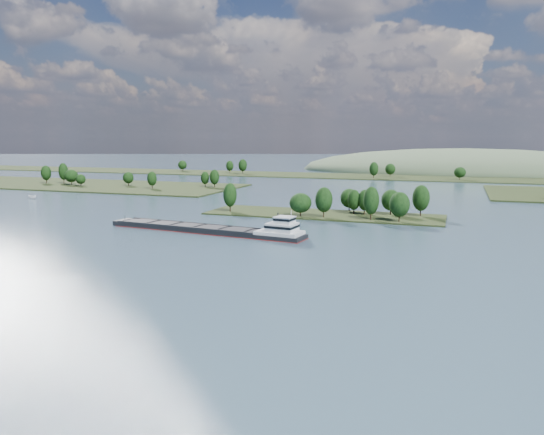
% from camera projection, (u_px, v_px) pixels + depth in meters
% --- Properties ---
extents(ground, '(1800.00, 1800.00, 0.00)m').
position_uv_depth(ground, '(278.00, 241.00, 169.66)').
color(ground, '#324856').
rests_on(ground, ground).
extents(tree_island, '(100.00, 30.34, 14.48)m').
position_uv_depth(tree_island, '(339.00, 207.00, 221.68)').
color(tree_island, black).
rests_on(tree_island, ground).
extents(left_bank, '(300.00, 80.00, 15.73)m').
position_uv_depth(left_bank, '(36.00, 182.00, 375.10)').
color(left_bank, black).
rests_on(left_bank, ground).
extents(back_shoreline, '(900.00, 60.00, 15.11)m').
position_uv_depth(back_shoreline, '(398.00, 177.00, 427.79)').
color(back_shoreline, black).
rests_on(back_shoreline, ground).
extents(hill_west, '(320.00, 160.00, 44.00)m').
position_uv_depth(hill_west, '(465.00, 172.00, 504.34)').
color(hill_west, '#46593D').
rests_on(hill_west, ground).
extents(cargo_barge, '(76.70, 18.34, 10.30)m').
position_uv_depth(cargo_barge, '(217.00, 229.00, 184.24)').
color(cargo_barge, black).
rests_on(cargo_barge, ground).
extents(motorboat, '(5.48, 2.24, 2.09)m').
position_uv_depth(motorboat, '(32.00, 197.00, 285.14)').
color(motorboat, silver).
rests_on(motorboat, ground).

